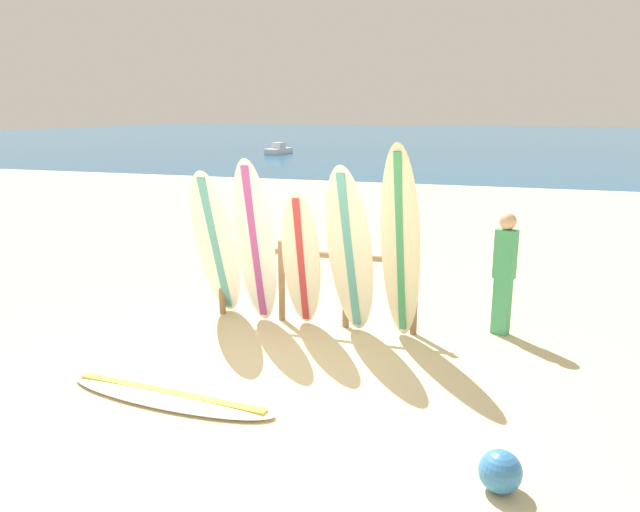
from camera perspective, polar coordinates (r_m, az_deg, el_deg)
name	(u,v)px	position (r m, az deg, el deg)	size (l,w,h in m)	color
ground_plane	(254,395)	(6.31, -6.27, -12.83)	(120.00, 120.00, 0.00)	beige
ocean_water	(488,137)	(63.26, 15.50, 10.71)	(120.00, 80.00, 0.01)	#1E5984
surfboard_rack	(313,274)	(7.99, -0.64, -1.70)	(2.79, 0.09, 1.11)	olive
surfboard_leaning_far_left	(216,246)	(8.10, -9.73, 0.96)	(0.66, 1.02, 2.10)	white
surfboard_leaning_left	(255,244)	(7.80, -6.12, 1.14)	(0.54, 0.65, 2.25)	white
surfboard_leaning_center_left	(301,262)	(7.59, -1.75, -0.53)	(0.60, 0.87, 1.89)	white
surfboard_leaning_center	(350,253)	(7.34, 2.84, 0.27)	(0.63, 0.85, 2.21)	silver
surfboard_leaning_center_right	(401,246)	(7.20, 7.59, 0.96)	(0.51, 0.75, 2.47)	beige
surfboard_lying_on_sand	(170,395)	(6.37, -13.96, -12.57)	(2.37, 0.74, 0.08)	white
beachgoer_standing	(504,268)	(7.91, 16.96, -1.13)	(0.29, 0.24, 1.57)	#3F9966
small_boat_offshore	(279,150)	(38.80, -3.91, 9.93)	(1.16, 2.33, 0.71)	silver
beach_ball	(500,471)	(5.01, 16.60, -18.85)	(0.33, 0.33, 0.33)	#3372B2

